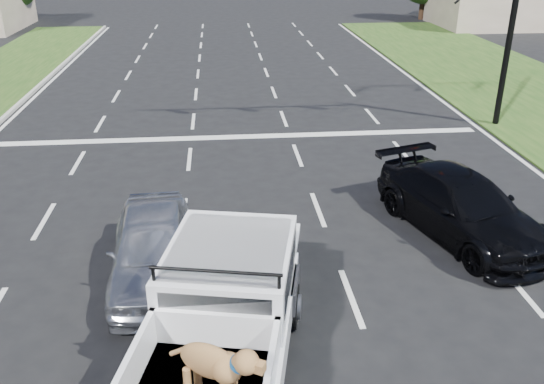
{
  "coord_description": "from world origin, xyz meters",
  "views": [
    {
      "loc": [
        -0.73,
        -9.38,
        6.7
      ],
      "look_at": [
        0.35,
        2.0,
        1.47
      ],
      "focal_mm": 38.0,
      "sensor_mm": 36.0,
      "label": 1
    }
  ],
  "objects": [
    {
      "name": "ground",
      "position": [
        0.0,
        0.0,
        0.0
      ],
      "size": [
        160.0,
        160.0,
        0.0
      ],
      "primitive_type": "plane",
      "color": "black",
      "rests_on": "ground"
    },
    {
      "name": "building_right",
      "position": [
        22.0,
        34.0,
        1.8
      ],
      "size": [
        12.0,
        7.0,
        3.6
      ],
      "primitive_type": "cube",
      "color": "#C0AC93",
      "rests_on": "ground"
    },
    {
      "name": "black_coupe",
      "position": [
        4.9,
        2.4,
        0.73
      ],
      "size": [
        3.47,
        5.43,
        1.46
      ],
      "primitive_type": "imported",
      "rotation": [
        0.0,
        0.0,
        0.31
      ],
      "color": "black",
      "rests_on": "ground"
    },
    {
      "name": "road_markings",
      "position": [
        0.0,
        6.56,
        0.01
      ],
      "size": [
        17.75,
        60.0,
        0.01
      ],
      "color": "silver",
      "rests_on": "ground"
    },
    {
      "name": "pickup_truck",
      "position": [
        -0.88,
        -2.24,
        1.02
      ],
      "size": [
        3.27,
        6.19,
        2.21
      ],
      "rotation": [
        0.0,
        0.0,
        -0.21
      ],
      "color": "black",
      "rests_on": "ground"
    },
    {
      "name": "silver_sedan",
      "position": [
        -2.2,
        1.1,
        0.73
      ],
      "size": [
        2.01,
        4.41,
        1.47
      ],
      "primitive_type": "imported",
      "rotation": [
        0.0,
        0.0,
        0.06
      ],
      "color": "silver",
      "rests_on": "ground"
    }
  ]
}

